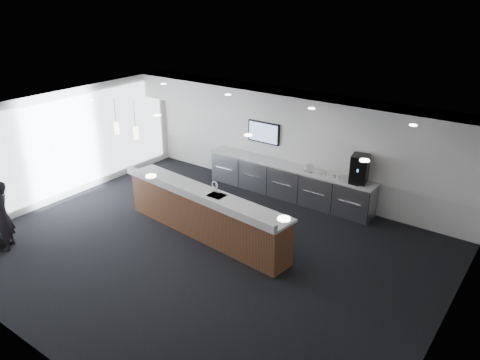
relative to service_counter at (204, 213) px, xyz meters
The scene contains 24 objects.
ground 0.94m from the service_counter, 51.74° to the right, with size 10.00×10.00×0.00m, color black.
ceiling 2.53m from the service_counter, 51.74° to the right, with size 10.00×8.00×0.02m, color #232326.
back_wall 3.57m from the service_counter, 82.34° to the left, with size 10.00×0.02×3.00m, color white.
left_wall 4.67m from the service_counter, behind, with size 0.02×8.00×3.00m, color white.
right_wall 5.57m from the service_counter, ahead, with size 0.02×8.00×3.00m, color white.
soffit_bulkhead 3.65m from the service_counter, 81.19° to the left, with size 10.00×0.90×0.70m, color white.
alcove_panel 3.57m from the service_counter, 82.27° to the left, with size 9.80×0.06×1.40m, color white.
window_blinds_wall 4.63m from the service_counter, behind, with size 0.04×7.36×2.55m, color white.
back_credenza 3.09m from the service_counter, 81.45° to the left, with size 5.06×0.66×0.95m.
wall_tv 3.53m from the service_counter, 99.23° to the left, with size 1.05×0.08×0.62m.
pendant_left 2.57m from the service_counter, behind, with size 0.12×0.12×0.30m, color #FFEFC6.
pendant_right 3.13m from the service_counter, behind, with size 0.12×0.12×0.30m, color #FFEFC6.
ceiling_can_lights 2.51m from the service_counter, 51.74° to the right, with size 7.00×5.00×0.02m, color white, non-canonical shape.
service_counter is the anchor object (origin of this frame).
coffee_machine 4.04m from the service_counter, 50.99° to the left, with size 0.50×0.58×0.72m.
info_sign_left 3.20m from the service_counter, 70.04° to the left, with size 0.16×0.02×0.21m, color silver.
info_sign_right 3.21m from the service_counter, 68.00° to the left, with size 0.19×0.02×0.25m, color silver.
lounge_guest 4.51m from the service_counter, 136.35° to the right, with size 0.59×0.39×1.63m, color black.
cup_0 3.63m from the service_counter, 55.97° to the left, with size 0.10×0.10×0.09m, color white.
cup_1 3.55m from the service_counter, 57.85° to the left, with size 0.10×0.10×0.09m, color white.
cup_2 3.48m from the service_counter, 59.82° to the left, with size 0.10×0.10×0.09m, color white.
cup_3 3.41m from the service_counter, 61.87° to the left, with size 0.10×0.10×0.09m, color white.
cup_4 3.35m from the service_counter, 64.00° to the left, with size 0.10×0.10×0.09m, color white.
cup_5 3.29m from the service_counter, 66.21° to the left, with size 0.10×0.10×0.09m, color white.
Camera 1 is at (6.04, -6.88, 5.61)m, focal length 35.00 mm.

